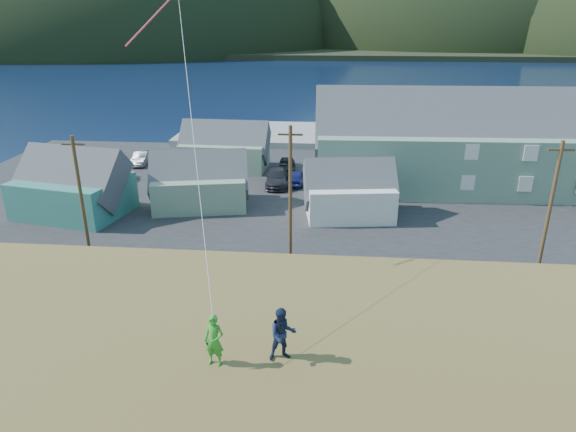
% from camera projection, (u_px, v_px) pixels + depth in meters
% --- Properties ---
extents(ground, '(900.00, 900.00, 0.00)m').
position_uv_depth(ground, '(296.00, 270.00, 34.64)').
color(ground, '#0A1638').
rests_on(ground, ground).
extents(grass_strip, '(110.00, 8.00, 0.10)m').
position_uv_depth(grass_strip, '(293.00, 284.00, 32.77)').
color(grass_strip, '#4C3D19').
rests_on(grass_strip, ground).
extents(waterfront_lot, '(72.00, 36.00, 0.12)m').
position_uv_depth(waterfront_lot, '(309.00, 190.00, 50.39)').
color(waterfront_lot, '#28282B').
rests_on(waterfront_lot, ground).
extents(wharf, '(26.00, 14.00, 0.90)m').
position_uv_depth(wharf, '(274.00, 134.00, 72.07)').
color(wharf, gray).
rests_on(wharf, ground).
extents(far_shore, '(900.00, 320.00, 2.00)m').
position_uv_depth(far_shore, '(333.00, 39.00, 340.29)').
color(far_shore, black).
rests_on(far_shore, ground).
extents(far_hills, '(760.00, 265.00, 143.00)m').
position_uv_depth(far_hills, '(395.00, 42.00, 290.06)').
color(far_hills, black).
rests_on(far_hills, ground).
extents(lodge, '(33.98, 10.54, 11.85)m').
position_uv_depth(lodge, '(491.00, 144.00, 49.11)').
color(lodge, slate).
rests_on(lodge, waterfront_lot).
extents(shed_teal, '(10.03, 7.91, 7.11)m').
position_uv_depth(shed_teal, '(72.00, 186.00, 43.28)').
color(shed_teal, '#317366').
rests_on(shed_teal, waterfront_lot).
extents(shed_palegreen_near, '(9.31, 6.77, 6.12)m').
position_uv_depth(shed_palegreen_near, '(199.00, 182.00, 45.18)').
color(shed_palegreen_near, gray).
rests_on(shed_palegreen_near, waterfront_lot).
extents(shed_white, '(8.18, 5.97, 6.04)m').
position_uv_depth(shed_white, '(350.00, 191.00, 42.90)').
color(shed_white, white).
rests_on(shed_white, waterfront_lot).
extents(shed_palegreen_far, '(9.92, 5.92, 6.51)m').
position_uv_depth(shed_palegreen_far, '(225.00, 147.00, 56.54)').
color(shed_palegreen_far, gray).
rests_on(shed_palegreen_far, waterfront_lot).
extents(utility_poles, '(31.71, 0.24, 9.41)m').
position_uv_depth(utility_poles, '(304.00, 199.00, 34.33)').
color(utility_poles, '#47331E').
rests_on(utility_poles, waterfront_lot).
extents(parked_cars, '(22.64, 13.75, 1.57)m').
position_uv_depth(parked_cars, '(227.00, 170.00, 53.98)').
color(parked_cars, '#B2B2B2').
rests_on(parked_cars, waterfront_lot).
extents(kite_flyer_green, '(0.60, 0.44, 1.50)m').
position_uv_depth(kite_flyer_green, '(214.00, 340.00, 13.70)').
color(kite_flyer_green, '#2D8F27').
rests_on(kite_flyer_green, hillside).
extents(kite_flyer_navy, '(0.90, 0.79, 1.56)m').
position_uv_depth(kite_flyer_navy, '(283.00, 334.00, 13.91)').
color(kite_flyer_navy, '#17223F').
rests_on(kite_flyer_navy, hillside).
extents(kite_rig, '(2.06, 4.58, 12.28)m').
position_uv_depth(kite_rig, '(174.00, 0.00, 18.51)').
color(kite_rig, beige).
rests_on(kite_rig, ground).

